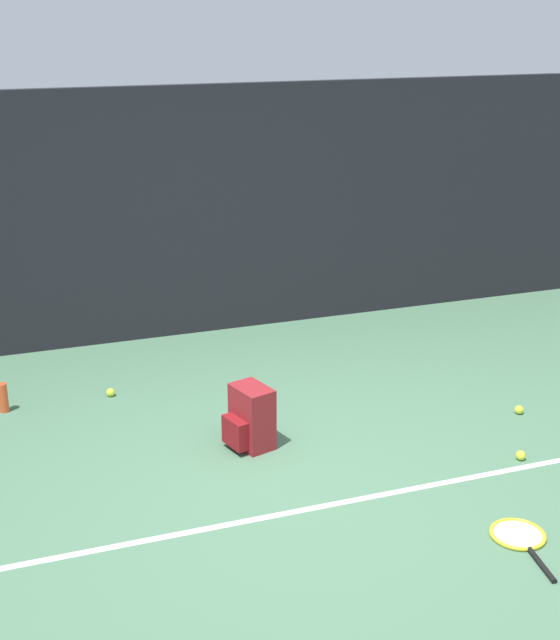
# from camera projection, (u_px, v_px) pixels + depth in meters

# --- Properties ---
(ground_plane) EXTENTS (12.00, 12.00, 0.00)m
(ground_plane) POSITION_uv_depth(u_px,v_px,m) (301.00, 489.00, 5.51)
(ground_plane) COLOR #4C7556
(back_fence) EXTENTS (10.00, 0.10, 2.24)m
(back_fence) POSITION_uv_depth(u_px,v_px,m) (183.00, 214.00, 7.79)
(back_fence) COLOR black
(back_fence) RESTS_ON ground
(court_line) EXTENTS (9.00, 0.05, 0.00)m
(court_line) POSITION_uv_depth(u_px,v_px,m) (315.00, 508.00, 5.31)
(court_line) COLOR white
(court_line) RESTS_ON ground
(tennis_racket) EXTENTS (0.37, 0.63, 0.03)m
(tennis_racket) POSITION_uv_depth(u_px,v_px,m) (520.00, 537.00, 5.00)
(tennis_racket) COLOR black
(tennis_racket) RESTS_ON ground
(backpack) EXTENTS (0.34, 0.34, 0.44)m
(backpack) POSITION_uv_depth(u_px,v_px,m) (250.00, 418.00, 5.99)
(backpack) COLOR maroon
(backpack) RESTS_ON ground
(tennis_ball_by_fence) EXTENTS (0.07, 0.07, 0.07)m
(tennis_ball_by_fence) POSITION_uv_depth(u_px,v_px,m) (519.00, 410.00, 6.52)
(tennis_ball_by_fence) COLOR #CCE033
(tennis_ball_by_fence) RESTS_ON ground
(tennis_ball_mid_court) EXTENTS (0.07, 0.07, 0.07)m
(tennis_ball_mid_court) POSITION_uv_depth(u_px,v_px,m) (111.00, 392.00, 6.81)
(tennis_ball_mid_court) COLOR #CCE033
(tennis_ball_mid_court) RESTS_ON ground
(tennis_ball_far_left) EXTENTS (0.07, 0.07, 0.07)m
(tennis_ball_far_left) POSITION_uv_depth(u_px,v_px,m) (521.00, 455.00, 5.86)
(tennis_ball_far_left) COLOR #CCE033
(tennis_ball_far_left) RESTS_ON ground
(water_bottle) EXTENTS (0.07, 0.07, 0.23)m
(water_bottle) POSITION_uv_depth(u_px,v_px,m) (3.00, 398.00, 6.53)
(water_bottle) COLOR #D84C26
(water_bottle) RESTS_ON ground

